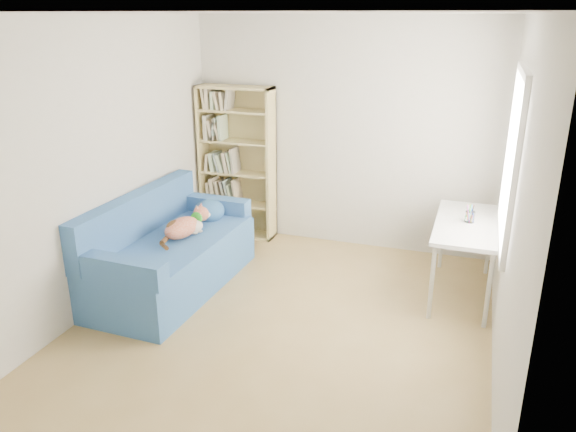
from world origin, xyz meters
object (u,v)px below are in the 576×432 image
(sofa, at_px, (170,253))
(pen_cup, at_px, (470,215))
(bookshelf, at_px, (237,169))
(desk, at_px, (466,229))

(sofa, bearing_deg, pen_cup, 17.63)
(bookshelf, xyz_separation_m, desk, (2.70, -0.78, -0.16))
(pen_cup, bearing_deg, bookshelf, 164.28)
(bookshelf, relative_size, pen_cup, 10.44)
(sofa, height_order, desk, sofa)
(desk, xyz_separation_m, pen_cup, (0.02, 0.02, 0.14))
(desk, distance_m, pen_cup, 0.14)
(bookshelf, bearing_deg, desk, -16.15)
(sofa, relative_size, desk, 1.55)
(desk, bearing_deg, bookshelf, 163.85)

